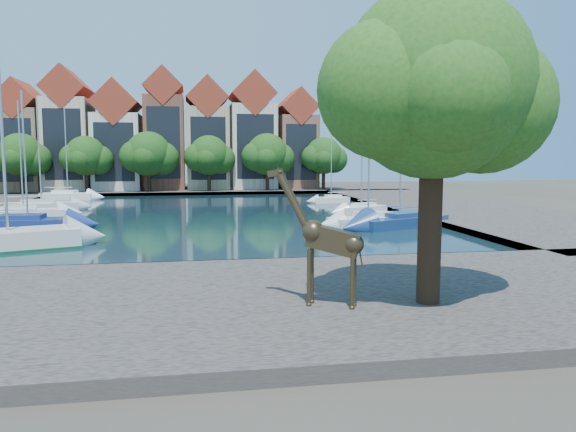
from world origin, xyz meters
TOP-DOWN VIEW (x-y plane):
  - ground at (0.00, 0.00)m, footprint 160.00×160.00m
  - water_basin at (0.00, 24.00)m, footprint 38.00×50.00m
  - near_quay at (0.00, -7.00)m, footprint 50.00×14.00m
  - far_quay at (0.00, 56.00)m, footprint 60.00×16.00m
  - right_quay at (25.00, 24.00)m, footprint 14.00×52.00m
  - plane_tree at (7.62, -9.01)m, footprint 8.32×6.40m
  - townhouse_west_end at (-23.00, 55.99)m, footprint 5.44×9.18m
  - townhouse_west_mid at (-17.00, 55.99)m, footprint 5.94×9.18m
  - townhouse_west_inner at (-10.50, 55.99)m, footprint 6.43×9.18m
  - townhouse_center at (-4.00, 55.99)m, footprint 5.44×9.18m
  - townhouse_east_inner at (2.00, 55.99)m, footprint 5.94×9.18m
  - townhouse_east_mid at (8.50, 55.99)m, footprint 6.43×9.18m
  - townhouse_east_end at (15.00, 55.99)m, footprint 5.44×9.18m
  - far_tree_far_west at (-21.90, 50.49)m, footprint 7.28×5.60m
  - far_tree_west at (-13.91, 50.49)m, footprint 6.76×5.20m
  - far_tree_mid_west at (-5.89, 50.49)m, footprint 7.80×6.00m
  - far_tree_mid_east at (2.10, 50.49)m, footprint 7.02×5.40m
  - far_tree_east at (10.11, 50.49)m, footprint 7.54×5.80m
  - far_tree_far_east at (18.09, 50.49)m, footprint 6.76×5.20m
  - giraffe_statue at (3.94, -8.79)m, footprint 3.03×1.67m
  - sailboat_left_b at (-12.25, 16.56)m, footprint 7.10×2.69m
  - sailboat_left_c at (-14.57, 23.93)m, footprint 6.97×3.70m
  - sailboat_left_d at (-14.58, 29.92)m, footprint 6.84×3.97m
  - sailboat_left_e at (-15.00, 43.76)m, footprint 6.40×3.21m
  - sailboat_right_a at (12.61, 13.41)m, footprint 6.44×3.81m
  - sailboat_right_b at (15.00, 13.15)m, footprint 8.21×5.66m
  - sailboat_right_c at (15.00, 22.85)m, footprint 5.15×3.50m
  - sailboat_right_d at (15.00, 34.19)m, footprint 4.15×1.83m

SIDE VIEW (x-z plane):
  - ground at x=0.00m, z-range 0.00..0.00m
  - water_basin at x=0.00m, z-range 0.00..0.08m
  - near_quay at x=0.00m, z-range 0.00..0.50m
  - far_quay at x=0.00m, z-range 0.00..0.50m
  - right_quay at x=25.00m, z-range 0.00..0.50m
  - sailboat_right_d at x=15.00m, z-range -3.19..4.33m
  - sailboat_right_c at x=15.00m, z-range -4.24..5.46m
  - sailboat_left_c at x=-14.57m, z-range -4.32..5.59m
  - sailboat_left_b at x=-12.25m, z-range -4.33..5.63m
  - sailboat_right_b at x=15.00m, z-range -6.13..7.49m
  - sailboat_left_d at x=-14.58m, z-range -4.69..6.08m
  - sailboat_left_e at x=-15.00m, z-range -4.72..6.11m
  - sailboat_right_a at x=12.61m, z-range -4.93..6.34m
  - giraffe_statue at x=3.94m, z-range 0.46..5.05m
  - far_tree_west at x=-13.91m, z-range 1.40..8.76m
  - far_tree_far_east at x=18.09m, z-range 1.40..8.76m
  - far_tree_mid_east at x=2.10m, z-range 1.37..8.89m
  - far_tree_far_west at x=-21.90m, z-range 1.34..9.02m
  - far_tree_east at x=10.11m, z-range 1.32..9.16m
  - far_tree_mid_west at x=-5.89m, z-range 1.29..9.29m
  - townhouse_east_end at x=15.00m, z-range -0.11..14.32m
  - townhouse_west_inner at x=-10.50m, z-range -0.22..14.92m
  - townhouse_west_end at x=-23.00m, z-range -0.11..14.83m
  - plane_tree at x=7.62m, z-range 2.36..12.98m
  - townhouse_east_inner at x=2.00m, z-range -0.16..15.63m
  - townhouse_east_mid at x=8.50m, z-range -0.22..16.43m
  - townhouse_west_mid at x=-17.00m, z-range -0.16..16.63m
  - townhouse_center at x=-4.00m, z-range -0.10..16.83m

